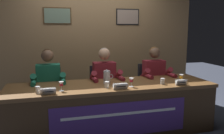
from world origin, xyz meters
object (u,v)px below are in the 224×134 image
Objects in this scene: nameplate_center at (120,86)px; panelist_right at (156,77)px; juice_glass_right at (181,77)px; panelist_left at (49,83)px; chair_right at (150,89)px; chair_center at (103,93)px; juice_glass_center at (131,81)px; panelist_center at (105,79)px; water_cup_right at (163,82)px; juice_glass_left at (61,84)px; water_cup_center at (107,85)px; nameplate_left at (48,91)px; conference_table at (114,101)px; water_cup_left at (38,90)px; nameplate_right at (181,82)px; chair_left at (49,97)px; water_pitcher_central at (107,77)px.

panelist_right reaches higher than nameplate_center.
panelist_right is 0.62m from juice_glass_right.
panelist_left is 1.37× the size of chair_right.
chair_center reaches higher than nameplate_center.
panelist_center is at bearing 108.42° from juice_glass_center.
juice_glass_left is at bearing -179.82° from water_cup_right.
water_cup_right is (0.49, 0.03, -0.05)m from juice_glass_center.
panelist_left is 1.72m from water_cup_right.
juice_glass_left is 0.10× the size of panelist_right.
water_cup_center is at bearing -38.36° from panelist_left.
conference_table is at bearing 13.94° from nameplate_left.
chair_center is 4.52× the size of nameplate_center.
nameplate_left is at bearing -157.46° from panelist_right.
nameplate_center is 2.31× the size of water_cup_center.
chair_center is 0.99m from nameplate_center.
water_cup_left reaches higher than nameplate_right.
nameplate_left is 1.12m from juice_glass_center.
nameplate_right is (0.93, -0.94, 0.34)m from chair_center.
juice_glass_left is at bearing -139.85° from panelist_center.
panelist_left is 6.19× the size of nameplate_center.
chair_center is at bearing 180.00° from chair_right.
panelist_center is 9.80× the size of juice_glass_center.
juice_glass_left is at bearing -179.24° from juice_glass_right.
panelist_center is at bearing 39.64° from nameplate_left.
nameplate_center is (0.92, -0.93, 0.34)m from chair_left.
chair_left is at bearing 173.66° from panelist_right.
panelist_right reaches higher than nameplate_right.
panelist_center reaches higher than nameplate_center.
water_pitcher_central reaches higher than chair_center.
water_cup_left is (-1.02, -0.13, 0.27)m from conference_table.
panelist_right is at bearing -6.34° from chair_left.
chair_right is at bearing 51.04° from juice_glass_center.
panelist_right is at bearing 73.00° from water_cup_right.
panelist_right is at bearing 93.05° from nameplate_right.
nameplate_right is at bearing -28.98° from water_cup_right.
nameplate_center is at bearing -45.35° from chair_left.
nameplate_center is at bearing -8.65° from juice_glass_left.
water_cup_left and water_cup_right have the same top height.
chair_left is at bearing 81.33° from water_cup_left.
water_cup_left is 1.96m from nameplate_right.
juice_glass_right is (1.92, 0.15, 0.05)m from nameplate_left.
chair_center is 1.00× the size of chair_right.
water_cup_left is at bearing -147.72° from panelist_center.
nameplate_left is 1.49× the size of juice_glass_left.
water_pitcher_central reaches higher than juice_glass_left.
chair_right is at bearing 0.00° from chair_center.
water_pitcher_central is (-0.96, -0.35, 0.12)m from panelist_right.
juice_glass_left is 1.46× the size of water_cup_center.
chair_right is at bearing 26.66° from juice_glass_left.
juice_glass_left is (-0.73, -0.10, 0.31)m from conference_table.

